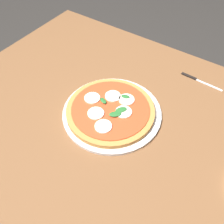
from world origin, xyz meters
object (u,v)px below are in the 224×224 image
(dining_table, at_px, (118,139))
(serving_tray, at_px, (112,113))
(knife, at_px, (196,79))
(pizza, at_px, (110,110))

(dining_table, xyz_separation_m, serving_tray, (-0.05, 0.03, 0.10))
(serving_tray, relative_size, knife, 2.02)
(pizza, relative_size, knife, 1.79)
(dining_table, relative_size, pizza, 4.29)
(dining_table, bearing_deg, serving_tray, 148.48)
(dining_table, height_order, serving_tray, serving_tray)
(dining_table, bearing_deg, pizza, 154.26)
(dining_table, xyz_separation_m, knife, (0.14, 0.39, 0.09))
(serving_tray, bearing_deg, knife, 62.18)
(pizza, xyz_separation_m, knife, (0.19, 0.36, -0.02))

